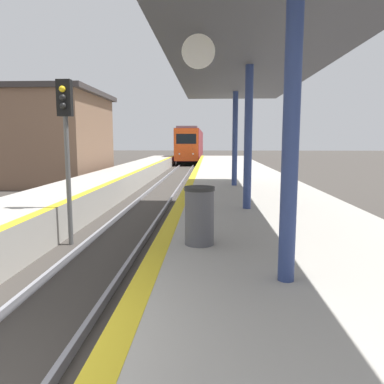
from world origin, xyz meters
The scene contains 5 objects.
train centered at (0.00, 48.05, 2.16)m, with size 2.61×23.82×4.24m.
signal_near centered at (-1.17, 6.53, 2.96)m, with size 0.36×0.31×4.22m.
station_canopy centered at (3.41, 6.61, 4.57)m, with size 3.85×14.88×3.74m.
trash_bin centered at (2.29, 3.23, 1.48)m, with size 0.51×0.51×0.97m.
station_building centered at (-10.92, 20.72, 2.90)m, with size 13.19×8.03×5.78m.
Camera 1 is at (2.46, -2.85, 2.71)m, focal length 35.00 mm.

